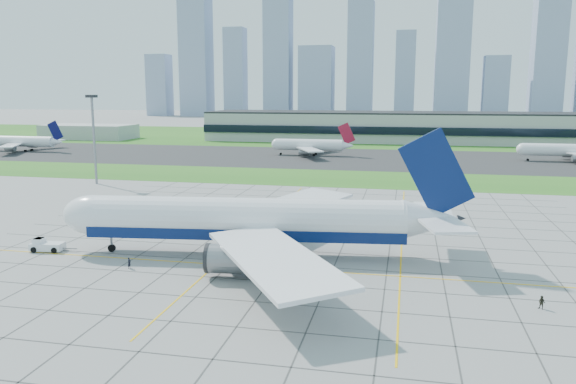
% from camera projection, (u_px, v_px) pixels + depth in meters
% --- Properties ---
extents(ground, '(1400.00, 1400.00, 0.00)m').
position_uv_depth(ground, '(282.00, 265.00, 86.87)').
color(ground, '#9F9F99').
rests_on(ground, ground).
extents(grass_median, '(700.00, 35.00, 0.04)m').
position_uv_depth(grass_median, '(345.00, 178.00, 173.54)').
color(grass_median, '#27641C').
rests_on(grass_median, ground).
extents(asphalt_taxiway, '(700.00, 75.00, 0.04)m').
position_uv_depth(asphalt_taxiway, '(360.00, 158.00, 226.51)').
color(asphalt_taxiway, '#383838').
rests_on(asphalt_taxiway, ground).
extents(grass_far, '(700.00, 145.00, 0.04)m').
position_uv_depth(grass_far, '(375.00, 137.00, 332.46)').
color(grass_far, '#27641C').
rests_on(grass_far, ground).
extents(apron_markings, '(120.00, 130.00, 0.03)m').
position_uv_depth(apron_markings, '(298.00, 246.00, 97.46)').
color(apron_markings, '#474744').
rests_on(apron_markings, ground).
extents(terminal, '(260.00, 43.00, 15.80)m').
position_uv_depth(terminal, '(449.00, 127.00, 298.71)').
color(terminal, '#B7B7B2').
rests_on(terminal, ground).
extents(service_block, '(50.00, 25.00, 8.00)m').
position_uv_depth(service_block, '(89.00, 132.00, 321.06)').
color(service_block, '#B7B7B2').
rests_on(service_block, ground).
extents(light_mast, '(2.50, 2.50, 25.60)m').
position_uv_depth(light_mast, '(93.00, 128.00, 160.91)').
color(light_mast, gray).
rests_on(light_mast, ground).
extents(city_skyline, '(523.00, 32.40, 160.00)m').
position_uv_depth(city_skyline, '(383.00, 60.00, 579.09)').
color(city_skyline, '#8D9DB9').
rests_on(city_skyline, ground).
extents(airliner, '(66.85, 67.38, 21.07)m').
position_uv_depth(airliner, '(249.00, 221.00, 90.87)').
color(airliner, white).
rests_on(airliner, ground).
extents(pushback_tug, '(7.94, 3.27, 2.18)m').
position_uv_depth(pushback_tug, '(46.00, 245.00, 94.17)').
color(pushback_tug, white).
rests_on(pushback_tug, ground).
extents(crew_near, '(0.49, 0.67, 1.70)m').
position_uv_depth(crew_near, '(129.00, 263.00, 84.82)').
color(crew_near, black).
rests_on(crew_near, ground).
extents(crew_far, '(1.04, 0.98, 1.70)m').
position_uv_depth(crew_far, '(542.00, 303.00, 68.85)').
color(crew_far, black).
rests_on(crew_far, ground).
extents(distant_jet_0, '(35.44, 42.66, 14.08)m').
position_uv_depth(distant_jet_0, '(24.00, 141.00, 252.36)').
color(distant_jet_0, white).
rests_on(distant_jet_0, ground).
extents(distant_jet_1, '(33.22, 42.66, 14.08)m').
position_uv_depth(distant_jet_1, '(311.00, 145.00, 235.62)').
color(distant_jet_1, white).
rests_on(distant_jet_1, ground).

